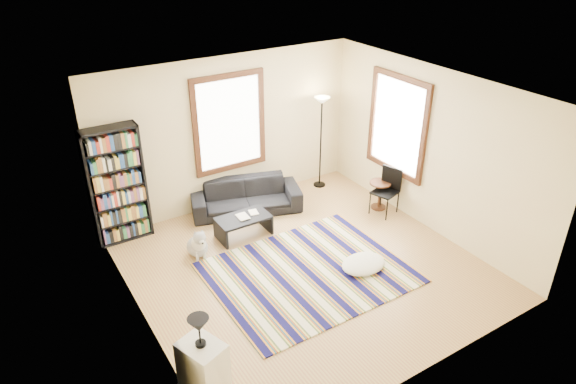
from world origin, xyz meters
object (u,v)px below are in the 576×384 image
folding_chair (385,192)px  white_cabinet (203,368)px  coffee_table (244,226)px  dog (197,241)px  floor_cushion (363,264)px  sofa (246,196)px  side_table (379,195)px  floor_lamp (321,143)px  bookshelf (117,186)px

folding_chair → white_cabinet: bearing=-172.8°
coffee_table → dog: size_ratio=1.74×
floor_cushion → folding_chair: bearing=39.0°
sofa → dog: 1.60m
sofa → coffee_table: size_ratio=2.21×
side_table → white_cabinet: bearing=-154.2°
sofa → floor_lamp: size_ratio=1.07×
sofa → dog: (-1.35, -0.86, -0.03)m
coffee_table → folding_chair: 2.64m
floor_cushion → floor_lamp: (1.06, 2.68, 0.84)m
side_table → white_cabinet: (-4.50, -2.17, 0.08)m
folding_chair → dog: 3.49m
bookshelf → folding_chair: (4.28, -1.71, -0.57)m
coffee_table → floor_lamp: floor_lamp is taller
sofa → bookshelf: bearing=-169.0°
folding_chair → floor_lamp: bearing=86.3°
dog → folding_chair: bearing=-5.6°
white_cabinet → folding_chair: bearing=4.4°
bookshelf → coffee_table: bookshelf is taller
bookshelf → folding_chair: 4.65m
sofa → dog: bearing=-129.5°
side_table → folding_chair: 0.25m
floor_lamp → dog: 3.30m
white_cabinet → dog: 2.75m
side_table → folding_chair: (-0.05, -0.19, 0.16)m
bookshelf → coffee_table: (1.75, -1.01, -0.82)m
sofa → bookshelf: 2.32m
folding_chair → bookshelf: bearing=141.5°
sofa → floor_lamp: floor_lamp is taller
bookshelf → white_cabinet: bearing=-92.6°
side_table → white_cabinet: 5.00m
coffee_table → dog: dog is taller
white_cabinet → dog: size_ratio=1.35×
side_table → dog: 3.51m
coffee_table → dog: 0.92m
folding_chair → white_cabinet: size_ratio=1.23×
floor_cushion → floor_lamp: size_ratio=0.39×
white_cabinet → dog: bearing=48.9°
folding_chair → coffee_table: bearing=147.8°
coffee_table → folding_chair: bearing=-15.4°
sofa → bookshelf: bookshelf is taller
sofa → bookshelf: size_ratio=1.00×
coffee_table → dog: (-0.90, -0.12, 0.08)m
coffee_table → side_table: bearing=-11.1°
floor_cushion → white_cabinet: white_cabinet is taller
bookshelf → floor_cushion: (2.87, -2.85, -0.91)m
bookshelf → side_table: bearing=-19.3°
folding_chair → sofa: bearing=128.8°
white_cabinet → dog: (1.01, 2.56, -0.09)m
coffee_table → floor_lamp: size_ratio=0.48×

